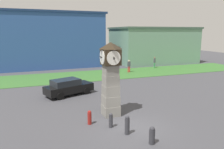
% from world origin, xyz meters
% --- Properties ---
extents(ground_plane, '(88.07, 88.07, 0.00)m').
position_xyz_m(ground_plane, '(0.00, 0.00, 0.00)').
color(ground_plane, '#424247').
extents(clock_tower, '(1.55, 1.56, 4.98)m').
position_xyz_m(clock_tower, '(-0.53, 2.35, 2.60)').
color(clock_tower, gray).
rests_on(clock_tower, ground_plane).
extents(bollard_near_tower, '(0.25, 0.25, 0.89)m').
position_xyz_m(bollard_near_tower, '(-2.27, 1.36, 0.45)').
color(bollard_near_tower, maroon).
rests_on(bollard_near_tower, ground_plane).
extents(bollard_mid_row, '(0.24, 0.24, 0.90)m').
position_xyz_m(bollard_mid_row, '(-1.19, 0.48, 0.45)').
color(bollard_mid_row, '#333338').
rests_on(bollard_mid_row, ground_plane).
extents(bollard_far_row, '(0.27, 0.27, 1.10)m').
position_xyz_m(bollard_far_row, '(-0.64, -0.66, 0.56)').
color(bollard_far_row, '#333338').
rests_on(bollard_far_row, ground_plane).
extents(bollard_end_row, '(0.31, 0.31, 0.94)m').
position_xyz_m(bollard_end_row, '(0.10, -2.09, 0.48)').
color(bollard_end_row, '#333338').
rests_on(bollard_end_row, ground_plane).
extents(car_silver_hatch, '(4.60, 3.05, 1.49)m').
position_xyz_m(car_silver_hatch, '(-2.47, 8.19, 0.76)').
color(car_silver_hatch, black).
rests_on(car_silver_hatch, ground_plane).
extents(pedestrian_near_bench, '(0.43, 0.30, 1.76)m').
position_xyz_m(pedestrian_near_bench, '(7.32, 16.46, 1.02)').
color(pedestrian_near_bench, red).
rests_on(pedestrian_near_bench, ground_plane).
extents(pedestrian_crossing_lot, '(0.44, 0.46, 1.76)m').
position_xyz_m(pedestrian_crossing_lot, '(12.69, 18.52, 1.01)').
color(pedestrian_crossing_lot, '#338C4C').
rests_on(pedestrian_crossing_lot, ground_plane).
extents(warehouse_blue_far, '(20.25, 9.91, 8.71)m').
position_xyz_m(warehouse_blue_far, '(-3.88, 26.70, 4.36)').
color(warehouse_blue_far, '#2D5193').
rests_on(warehouse_blue_far, ground_plane).
extents(storefront_low_left, '(14.70, 10.20, 6.43)m').
position_xyz_m(storefront_low_left, '(16.11, 25.07, 3.22)').
color(storefront_low_left, gray).
rests_on(storefront_low_left, ground_plane).
extents(grass_verge_far, '(52.84, 6.97, 0.04)m').
position_xyz_m(grass_verge_far, '(-0.77, 16.15, 0.02)').
color(grass_verge_far, '#386B2D').
rests_on(grass_verge_far, ground_plane).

